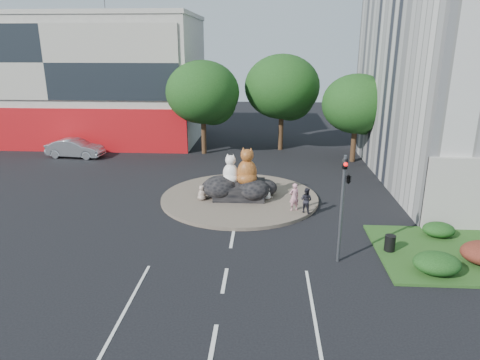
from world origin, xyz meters
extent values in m
plane|color=black|center=(0.00, 0.00, 0.00)|extent=(120.00, 120.00, 0.00)
cylinder|color=brown|center=(0.00, 10.00, 0.10)|extent=(10.00, 10.00, 0.20)
cube|color=beige|center=(-18.00, 28.00, 6.00)|extent=(25.00, 12.00, 12.00)
cube|color=#B31015|center=(-18.00, 21.95, 2.00)|extent=(25.00, 0.30, 4.00)
cube|color=#B2AD9E|center=(-18.00, 21.90, 8.00)|extent=(24.00, 0.15, 6.50)
cube|color=beige|center=(-18.00, 28.00, 12.20)|extent=(25.20, 12.20, 0.40)
cylinder|color=#382314|center=(-4.00, 22.00, 1.87)|extent=(0.44, 0.44, 3.74)
ellipsoid|color=#153611|center=(-4.00, 22.00, 5.53)|extent=(6.46, 6.46, 5.49)
sphere|color=#153611|center=(-3.20, 22.50, 4.68)|extent=(4.25, 4.25, 4.25)
sphere|color=#153611|center=(-4.70, 21.70, 4.93)|extent=(3.74, 3.74, 3.74)
cylinder|color=#382314|center=(3.00, 24.00, 1.98)|extent=(0.44, 0.44, 3.96)
ellipsoid|color=#153611|center=(3.00, 24.00, 5.85)|extent=(6.84, 6.84, 5.81)
sphere|color=#153611|center=(3.80, 24.50, 4.95)|extent=(4.50, 4.50, 4.50)
sphere|color=#153611|center=(2.30, 23.70, 5.22)|extent=(3.96, 3.96, 3.96)
cylinder|color=#382314|center=(9.00, 20.00, 1.65)|extent=(0.44, 0.44, 3.30)
ellipsoid|color=#153611|center=(9.00, 20.00, 4.88)|extent=(5.70, 5.70, 4.84)
sphere|color=#153611|center=(9.80, 20.50, 4.12)|extent=(3.75, 3.75, 3.75)
sphere|color=#153611|center=(8.30, 19.70, 4.35)|extent=(3.30, 3.30, 3.30)
ellipsoid|color=#153611|center=(9.00, 1.00, 0.57)|extent=(2.00, 1.60, 0.90)
ellipsoid|color=#153611|center=(10.50, 4.80, 0.48)|extent=(1.60, 1.28, 0.72)
cylinder|color=#595B60|center=(5.00, 2.00, 2.50)|extent=(0.14, 0.14, 5.00)
imported|color=black|center=(5.00, 2.00, 4.20)|extent=(0.21, 0.26, 1.30)
imported|color=black|center=(5.20, 2.00, 4.00)|extent=(0.26, 1.24, 0.50)
sphere|color=red|center=(5.00, 1.82, 4.65)|extent=(0.18, 0.18, 0.18)
cylinder|color=#595B60|center=(13.00, 8.00, 4.00)|extent=(0.18, 0.18, 8.00)
cylinder|color=#595B60|center=(12.00, 8.00, 8.00)|extent=(2.00, 0.12, 0.12)
cube|color=silver|center=(11.00, 8.00, 7.90)|extent=(0.50, 0.22, 0.12)
imported|color=pink|center=(3.32, 7.76, 1.03)|extent=(0.71, 0.61, 1.65)
imported|color=black|center=(4.00, 7.47, 0.95)|extent=(0.92, 0.88, 1.50)
imported|color=#AFB1B7|center=(-15.12, 19.90, 0.82)|extent=(5.10, 2.21, 1.63)
cylinder|color=black|center=(7.57, 3.00, 0.51)|extent=(0.57, 0.57, 0.78)
camera|label=1|loc=(1.62, -15.78, 9.43)|focal=32.00mm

